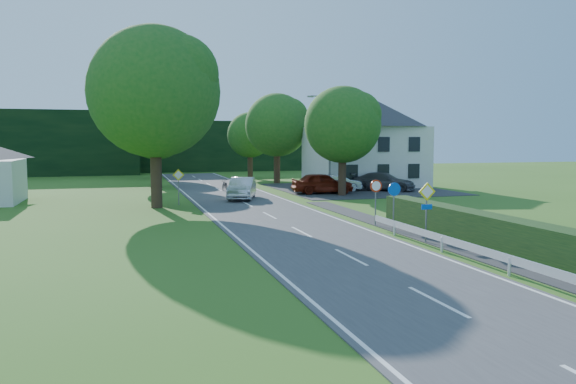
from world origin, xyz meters
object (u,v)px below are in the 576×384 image
object	(u,v)px
streetlight	(328,139)
parasol	(343,177)
moving_car	(242,188)
parked_car_silver_a	(336,183)
parked_car_grey	(384,181)
parked_car_red	(322,183)
motorcycle	(225,185)

from	to	relation	value
streetlight	parasol	xyz separation A→B (m)	(3.31, 5.00, -3.48)
moving_car	parked_car_silver_a	size ratio (longest dim) A/B	1.13
parked_car_grey	moving_car	bearing A→B (deg)	141.93
parked_car_silver_a	parked_car_red	bearing A→B (deg)	118.75
parked_car_red	parked_car_grey	distance (m)	6.10
motorcycle	parked_car_grey	size ratio (longest dim) A/B	0.34
motorcycle	parked_car_silver_a	size ratio (longest dim) A/B	0.42
streetlight	moving_car	bearing A→B (deg)	-160.45
motorcycle	parked_car_silver_a	xyz separation A→B (m)	(8.77, -4.18, 0.23)
moving_car	parked_car_grey	world-z (taller)	moving_car
parked_car_grey	parasol	bearing A→B (deg)	63.55
parked_car_silver_a	parasol	xyz separation A→B (m)	(2.18, 4.00, 0.24)
parked_car_red	parked_car_silver_a	world-z (taller)	parked_car_red
moving_car	parked_car_red	world-z (taller)	parked_car_red
streetlight	motorcycle	xyz separation A→B (m)	(-7.63, 5.18, -3.95)
streetlight	parked_car_grey	bearing A→B (deg)	8.43
motorcycle	parked_car_red	distance (m)	8.91
parked_car_red	parked_car_grey	bearing A→B (deg)	-75.58
moving_car	parasol	size ratio (longest dim) A/B	2.29
streetlight	moving_car	world-z (taller)	streetlight
parked_car_grey	streetlight	bearing A→B (deg)	135.25
parked_car_red	parasol	size ratio (longest dim) A/B	2.37
parasol	parked_car_red	bearing A→B (deg)	-126.60
motorcycle	parasol	size ratio (longest dim) A/B	0.85
parasol	parked_car_grey	bearing A→B (deg)	-63.27
parked_car_red	parked_car_grey	world-z (taller)	parked_car_red
streetlight	parasol	world-z (taller)	streetlight
streetlight	parked_car_silver_a	distance (m)	4.02
parked_car_grey	parked_car_silver_a	bearing A→B (deg)	124.21
parked_car_silver_a	parasol	world-z (taller)	parasol
streetlight	parked_car_grey	size ratio (longest dim) A/B	1.50
parasol	streetlight	bearing A→B (deg)	-123.53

